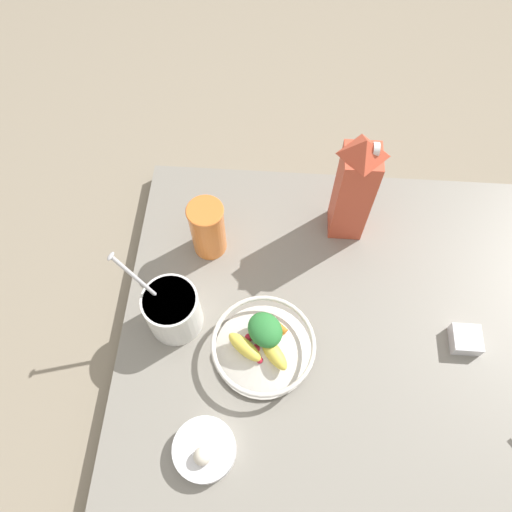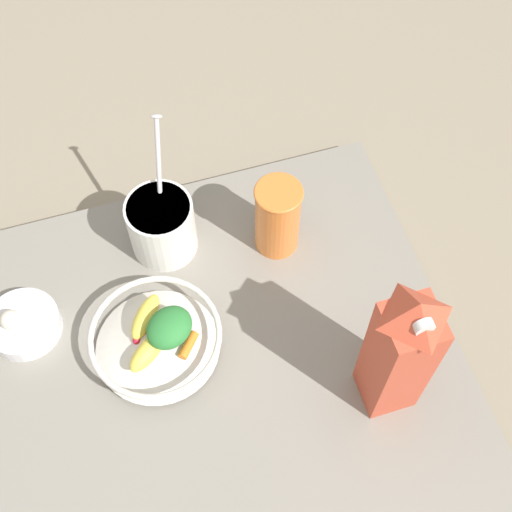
# 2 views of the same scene
# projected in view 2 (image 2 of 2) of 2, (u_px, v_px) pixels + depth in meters

# --- Properties ---
(ground_plane) EXTENTS (6.00, 6.00, 0.00)m
(ground_plane) POSITION_uv_depth(u_px,v_px,m) (183.00, 459.00, 1.12)
(ground_plane) COLOR gray
(countertop) EXTENTS (0.96, 0.96, 0.05)m
(countertop) POSITION_uv_depth(u_px,v_px,m) (182.00, 455.00, 1.10)
(countertop) COLOR gray
(countertop) RESTS_ON ground_plane
(fruit_bowl) EXTENTS (0.21, 0.21, 0.09)m
(fruit_bowl) POSITION_uv_depth(u_px,v_px,m) (157.00, 339.00, 1.13)
(fruit_bowl) COLOR silver
(fruit_bowl) RESTS_ON countertop
(milk_carton) EXTENTS (0.08, 0.08, 0.30)m
(milk_carton) POSITION_uv_depth(u_px,v_px,m) (399.00, 351.00, 1.00)
(milk_carton) COLOR #CC4C33
(milk_carton) RESTS_ON countertop
(yogurt_tub) EXTENTS (0.11, 0.16, 0.23)m
(yogurt_tub) POSITION_uv_depth(u_px,v_px,m) (161.00, 224.00, 1.20)
(yogurt_tub) COLOR white
(yogurt_tub) RESTS_ON countertop
(drinking_cup) EXTENTS (0.08, 0.08, 0.15)m
(drinking_cup) POSITION_uv_depth(u_px,v_px,m) (278.00, 217.00, 1.19)
(drinking_cup) COLOR orange
(drinking_cup) RESTS_ON countertop
(garlic_bowl) EXTENTS (0.12, 0.12, 0.06)m
(garlic_bowl) POSITION_uv_depth(u_px,v_px,m) (23.00, 324.00, 1.16)
(garlic_bowl) COLOR white
(garlic_bowl) RESTS_ON countertop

